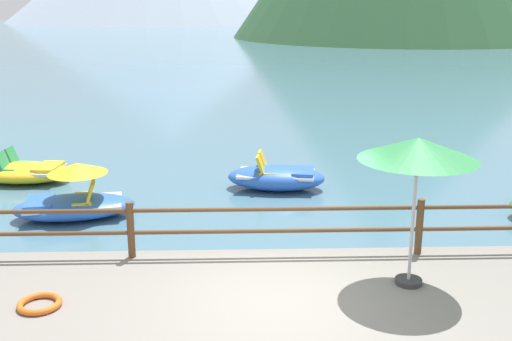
% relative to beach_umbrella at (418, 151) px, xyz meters
% --- Properties ---
extents(ground_plane, '(200.00, 200.00, 0.00)m').
position_rel_beach_umbrella_xyz_m(ground_plane, '(-1.91, 39.59, -2.45)').
color(ground_plane, '#477084').
extents(dock_railing, '(23.92, 0.12, 0.95)m').
position_rel_beach_umbrella_xyz_m(dock_railing, '(-1.91, 1.14, -1.47)').
color(dock_railing, brown).
rests_on(dock_railing, promenade_dock).
extents(beach_umbrella, '(1.70, 1.70, 2.24)m').
position_rel_beach_umbrella_xyz_m(beach_umbrella, '(0.00, 0.00, 0.00)').
color(beach_umbrella, '#B2B2B7').
rests_on(beach_umbrella, promenade_dock).
extents(life_ring, '(0.61, 0.61, 0.09)m').
position_rel_beach_umbrella_xyz_m(life_ring, '(-5.30, -0.54, -2.00)').
color(life_ring, orange).
rests_on(life_ring, promenade_dock).
extents(pedal_boat_1, '(2.52, 1.56, 0.90)m').
position_rel_beach_umbrella_xyz_m(pedal_boat_1, '(-1.58, 6.09, -2.14)').
color(pedal_boat_1, blue).
rests_on(pedal_boat_1, ground).
extents(pedal_boat_2, '(2.72, 1.72, 1.20)m').
position_rel_beach_umbrella_xyz_m(pedal_boat_2, '(-6.02, 4.21, -2.06)').
color(pedal_boat_2, blue).
rests_on(pedal_boat_2, ground).
extents(pedal_boat_3, '(2.64, 1.62, 0.83)m').
position_rel_beach_umbrella_xyz_m(pedal_boat_3, '(-8.02, 6.96, -2.19)').
color(pedal_boat_3, yellow).
rests_on(pedal_boat_3, ground).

